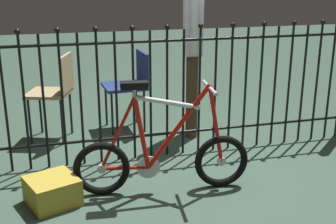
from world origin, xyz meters
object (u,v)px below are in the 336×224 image
display_crate (52,191)px  person_visitor (193,37)px  chair_navy (131,81)px  chair_tan (56,88)px  bicycle (162,156)px

display_crate → person_visitor: bearing=38.1°
person_visitor → chair_navy: bearing=146.5°
chair_tan → display_crate: bearing=-94.2°
person_visitor → display_crate: 2.05m
chair_tan → display_crate: size_ratio=2.57×
chair_navy → display_crate: (-0.88, -1.50, -0.43)m
chair_tan → person_visitor: (1.34, -0.24, 0.48)m
bicycle → display_crate: bicycle is taller
chair_navy → chair_tan: 0.79m
bicycle → person_visitor: 1.49m
bicycle → display_crate: (-0.83, 0.01, -0.19)m
chair_navy → display_crate: 1.79m
bicycle → chair_tan: bicycle is taller
bicycle → chair_navy: (0.05, 1.51, 0.24)m
person_visitor → display_crate: person_visitor is taller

